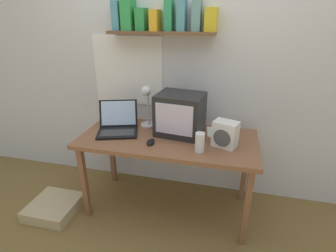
{
  "coord_description": "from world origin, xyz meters",
  "views": [
    {
      "loc": [
        0.47,
        -1.9,
        1.66
      ],
      "look_at": [
        0.0,
        0.0,
        0.82
      ],
      "focal_mm": 28.0,
      "sensor_mm": 36.0,
      "label": 1
    }
  ],
  "objects_px": {
    "crt_monitor": "(180,114)",
    "floor_cushion": "(54,207)",
    "computer_mouse": "(151,142)",
    "loose_paper_near_laptop": "(218,132)",
    "space_heater": "(225,134)",
    "laptop": "(118,124)",
    "corner_desk": "(168,144)",
    "juice_glass": "(200,143)",
    "desk_lamp": "(147,103)"
  },
  "relations": [
    {
      "from": "computer_mouse",
      "to": "loose_paper_near_laptop",
      "type": "distance_m",
      "value": 0.61
    },
    {
      "from": "desk_lamp",
      "to": "computer_mouse",
      "type": "relative_size",
      "value": 3.52
    },
    {
      "from": "loose_paper_near_laptop",
      "to": "space_heater",
      "type": "bearing_deg",
      "value": -75.84
    },
    {
      "from": "loose_paper_near_laptop",
      "to": "floor_cushion",
      "type": "xyz_separation_m",
      "value": [
        -1.38,
        -0.51,
        -0.67
      ]
    },
    {
      "from": "loose_paper_near_laptop",
      "to": "floor_cushion",
      "type": "distance_m",
      "value": 1.62
    },
    {
      "from": "juice_glass",
      "to": "computer_mouse",
      "type": "relative_size",
      "value": 1.38
    },
    {
      "from": "corner_desk",
      "to": "loose_paper_near_laptop",
      "type": "distance_m",
      "value": 0.45
    },
    {
      "from": "laptop",
      "to": "computer_mouse",
      "type": "height_order",
      "value": "laptop"
    },
    {
      "from": "corner_desk",
      "to": "crt_monitor",
      "type": "relative_size",
      "value": 3.55
    },
    {
      "from": "desk_lamp",
      "to": "computer_mouse",
      "type": "xyz_separation_m",
      "value": [
        0.13,
        -0.32,
        -0.21
      ]
    },
    {
      "from": "crt_monitor",
      "to": "desk_lamp",
      "type": "xyz_separation_m",
      "value": [
        -0.31,
        0.07,
        0.05
      ]
    },
    {
      "from": "computer_mouse",
      "to": "juice_glass",
      "type": "bearing_deg",
      "value": -4.88
    },
    {
      "from": "space_heater",
      "to": "computer_mouse",
      "type": "height_order",
      "value": "space_heater"
    },
    {
      "from": "corner_desk",
      "to": "juice_glass",
      "type": "relative_size",
      "value": 9.75
    },
    {
      "from": "crt_monitor",
      "to": "floor_cushion",
      "type": "height_order",
      "value": "crt_monitor"
    },
    {
      "from": "laptop",
      "to": "juice_glass",
      "type": "xyz_separation_m",
      "value": [
        0.74,
        -0.21,
        0.01
      ]
    },
    {
      "from": "corner_desk",
      "to": "space_heater",
      "type": "distance_m",
      "value": 0.49
    },
    {
      "from": "floor_cushion",
      "to": "laptop",
      "type": "bearing_deg",
      "value": 33.11
    },
    {
      "from": "floor_cushion",
      "to": "loose_paper_near_laptop",
      "type": "bearing_deg",
      "value": 20.34
    },
    {
      "from": "crt_monitor",
      "to": "space_heater",
      "type": "distance_m",
      "value": 0.41
    },
    {
      "from": "juice_glass",
      "to": "laptop",
      "type": "bearing_deg",
      "value": 164.13
    },
    {
      "from": "corner_desk",
      "to": "desk_lamp",
      "type": "relative_size",
      "value": 3.81
    },
    {
      "from": "juice_glass",
      "to": "computer_mouse",
      "type": "xyz_separation_m",
      "value": [
        -0.39,
        0.03,
        -0.05
      ]
    },
    {
      "from": "crt_monitor",
      "to": "floor_cushion",
      "type": "distance_m",
      "value": 1.42
    },
    {
      "from": "laptop",
      "to": "space_heater",
      "type": "relative_size",
      "value": 1.98
    },
    {
      "from": "corner_desk",
      "to": "desk_lamp",
      "type": "bearing_deg",
      "value": 143.82
    },
    {
      "from": "juice_glass",
      "to": "loose_paper_near_laptop",
      "type": "xyz_separation_m",
      "value": [
        0.11,
        0.38,
        -0.07
      ]
    },
    {
      "from": "crt_monitor",
      "to": "juice_glass",
      "type": "height_order",
      "value": "crt_monitor"
    },
    {
      "from": "laptop",
      "to": "loose_paper_near_laptop",
      "type": "height_order",
      "value": "laptop"
    },
    {
      "from": "juice_glass",
      "to": "space_heater",
      "type": "height_order",
      "value": "space_heater"
    },
    {
      "from": "laptop",
      "to": "space_heater",
      "type": "bearing_deg",
      "value": -22.68
    },
    {
      "from": "crt_monitor",
      "to": "computer_mouse",
      "type": "distance_m",
      "value": 0.35
    },
    {
      "from": "computer_mouse",
      "to": "loose_paper_near_laptop",
      "type": "bearing_deg",
      "value": 34.4
    },
    {
      "from": "juice_glass",
      "to": "floor_cushion",
      "type": "height_order",
      "value": "juice_glass"
    },
    {
      "from": "loose_paper_near_laptop",
      "to": "crt_monitor",
      "type": "bearing_deg",
      "value": -163.58
    },
    {
      "from": "crt_monitor",
      "to": "loose_paper_near_laptop",
      "type": "distance_m",
      "value": 0.37
    },
    {
      "from": "loose_paper_near_laptop",
      "to": "computer_mouse",
      "type": "bearing_deg",
      "value": -145.6
    },
    {
      "from": "desk_lamp",
      "to": "loose_paper_near_laptop",
      "type": "relative_size",
      "value": 1.66
    },
    {
      "from": "loose_paper_near_laptop",
      "to": "laptop",
      "type": "bearing_deg",
      "value": -168.92
    },
    {
      "from": "crt_monitor",
      "to": "laptop",
      "type": "xyz_separation_m",
      "value": [
        -0.53,
        -0.07,
        -0.11
      ]
    },
    {
      "from": "desk_lamp",
      "to": "floor_cushion",
      "type": "bearing_deg",
      "value": -148.68
    },
    {
      "from": "crt_monitor",
      "to": "computer_mouse",
      "type": "height_order",
      "value": "crt_monitor"
    },
    {
      "from": "floor_cushion",
      "to": "crt_monitor",
      "type": "bearing_deg",
      "value": 21.48
    },
    {
      "from": "desk_lamp",
      "to": "loose_paper_near_laptop",
      "type": "bearing_deg",
      "value": 1.06
    },
    {
      "from": "juice_glass",
      "to": "floor_cushion",
      "type": "distance_m",
      "value": 1.47
    },
    {
      "from": "corner_desk",
      "to": "juice_glass",
      "type": "xyz_separation_m",
      "value": [
        0.28,
        -0.18,
        0.13
      ]
    },
    {
      "from": "floor_cushion",
      "to": "juice_glass",
      "type": "bearing_deg",
      "value": 6.1
    },
    {
      "from": "laptop",
      "to": "loose_paper_near_laptop",
      "type": "relative_size",
      "value": 1.8
    },
    {
      "from": "crt_monitor",
      "to": "space_heater",
      "type": "height_order",
      "value": "crt_monitor"
    },
    {
      "from": "desk_lamp",
      "to": "floor_cushion",
      "type": "height_order",
      "value": "desk_lamp"
    }
  ]
}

